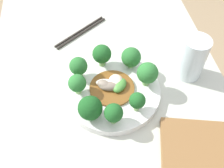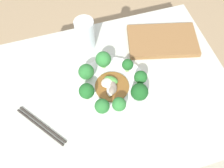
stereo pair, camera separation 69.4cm
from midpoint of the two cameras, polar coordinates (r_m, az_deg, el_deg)
The scene contains 13 objects.
table at distance 1.11m, azimuth 12.24°, elevation -26.14°, with size 0.93×0.65×0.76m.
plate at distance 0.73m, azimuth 19.30°, elevation -22.41°, with size 0.25×0.25×0.02m.
broccoli_northwest at distance 0.73m, azimuth 22.84°, elevation -14.80°, with size 0.05×0.05×0.06m.
broccoli_southwest at distance 0.67m, azimuth 12.25°, elevation -18.47°, with size 0.05×0.05×0.06m.
broccoli_west at distance 0.70m, azimuth 16.73°, elevation -14.76°, with size 0.05×0.05×0.07m.
broccoli_southeast at distance 0.66m, azimuth 17.41°, elevation -28.70°, with size 0.06×0.06×0.06m.
broccoli_northeast at distance 0.70m, azimuth 26.71°, elevation -25.43°, with size 0.04×0.04×0.06m.
broccoli_north at distance 0.72m, azimuth 27.27°, elevation -18.75°, with size 0.06×0.06×0.07m.
broccoli_south at distance 0.66m, azimuth 12.95°, elevation -22.94°, with size 0.05×0.05×0.06m.
broccoli_east at distance 0.67m, azimuth 22.75°, elevation -29.09°, with size 0.04×0.04×0.06m.
stirfry_center at distance 0.71m, azimuth 19.73°, elevation -21.67°, with size 0.12×0.12×0.03m.
drinking_glass at distance 0.80m, azimuth 34.37°, elevation -13.79°, with size 0.07×0.07×0.13m.
chopsticks at distance 0.81m, azimuth 8.68°, elevation -6.42°, with size 0.14×0.17×0.01m.
Camera 1 is at (0.45, -0.06, 1.33)m, focal length 42.00 mm.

